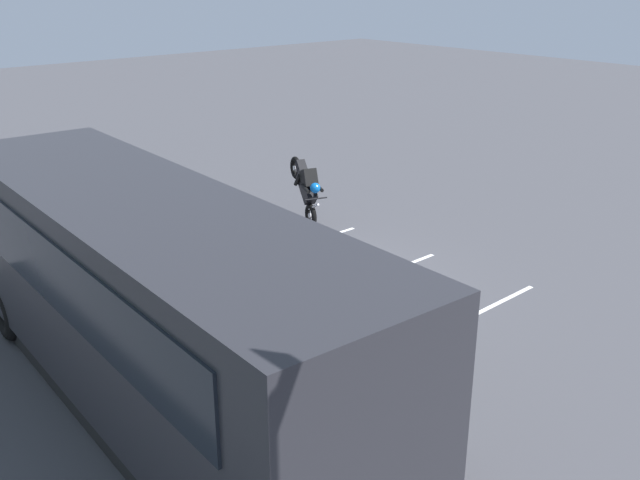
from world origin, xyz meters
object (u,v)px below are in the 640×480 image
(stunt_motorcycle, at_px, (306,185))
(spectator_far_left, at_px, (354,315))
(spectator_centre, at_px, (264,280))
(tour_bus, at_px, (149,303))
(parked_motorcycle_silver, at_px, (402,405))
(spectator_left, at_px, (294,293))

(stunt_motorcycle, bearing_deg, spectator_far_left, 145.97)
(spectator_centre, bearing_deg, tour_bus, 105.37)
(spectator_far_left, xyz_separation_m, stunt_motorcycle, (6.09, -4.11, 0.00))
(parked_motorcycle_silver, bearing_deg, spectator_centre, -6.18)
(stunt_motorcycle, bearing_deg, spectator_left, 138.25)
(spectator_left, bearing_deg, stunt_motorcycle, -41.75)
(tour_bus, bearing_deg, spectator_left, -92.02)
(tour_bus, xyz_separation_m, spectator_left, (-0.09, -2.61, -0.60))
(parked_motorcycle_silver, relative_size, stunt_motorcycle, 1.05)
(spectator_centre, distance_m, parked_motorcycle_silver, 3.76)
(parked_motorcycle_silver, bearing_deg, tour_bus, 35.88)
(spectator_centre, relative_size, stunt_motorcycle, 0.90)
(spectator_far_left, relative_size, spectator_left, 0.96)
(tour_bus, height_order, spectator_centre, tour_bus)
(spectator_far_left, height_order, parked_motorcycle_silver, spectator_far_left)
(spectator_far_left, height_order, spectator_centre, spectator_centre)
(parked_motorcycle_silver, bearing_deg, stunt_motorcycle, -31.71)
(spectator_centre, bearing_deg, spectator_left, -176.57)
(tour_bus, height_order, spectator_left, tour_bus)
(tour_bus, relative_size, stunt_motorcycle, 5.08)
(spectator_far_left, distance_m, spectator_left, 1.22)
(spectator_left, xyz_separation_m, stunt_motorcycle, (4.90, -4.37, -0.04))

